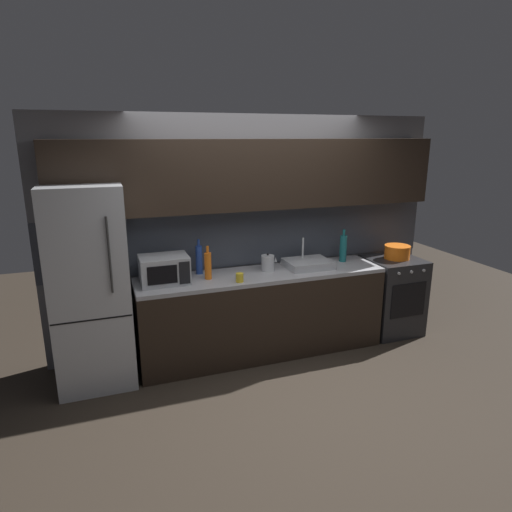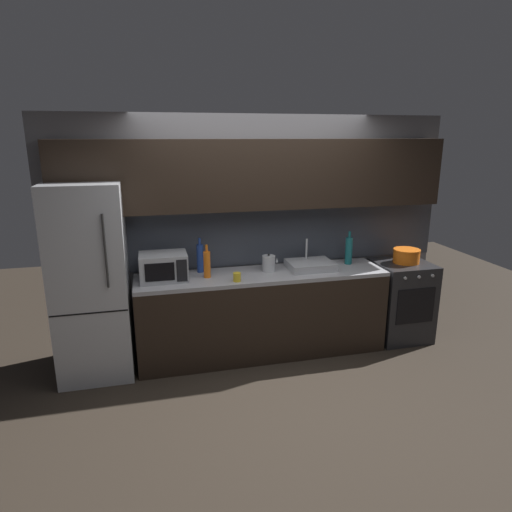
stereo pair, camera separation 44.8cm
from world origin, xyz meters
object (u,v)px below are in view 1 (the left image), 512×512
(kettle, at_px, (268,263))
(wine_bottle_orange, at_px, (208,265))
(refrigerator, at_px, (90,287))
(cooking_pot, at_px, (397,252))
(wine_bottle_blue, at_px, (199,259))
(mug_yellow, at_px, (240,278))
(microwave, at_px, (164,270))
(oven_range, at_px, (391,295))
(wine_bottle_teal, at_px, (343,248))

(kettle, height_order, wine_bottle_orange, wine_bottle_orange)
(refrigerator, xyz_separation_m, cooking_pot, (3.35, 0.00, 0.04))
(wine_bottle_blue, relative_size, mug_yellow, 4.12)
(refrigerator, height_order, wine_bottle_orange, refrigerator)
(wine_bottle_blue, bearing_deg, microwave, -155.02)
(microwave, relative_size, wine_bottle_blue, 1.26)
(microwave, bearing_deg, kettle, 1.81)
(wine_bottle_orange, distance_m, cooking_pot, 2.25)
(oven_range, xyz_separation_m, wine_bottle_orange, (-2.22, -0.00, 0.59))
(oven_range, height_order, wine_bottle_blue, wine_bottle_blue)
(kettle, xyz_separation_m, mug_yellow, (-0.39, -0.25, -0.04))
(wine_bottle_orange, height_order, mug_yellow, wine_bottle_orange)
(kettle, distance_m, cooking_pot, 1.59)
(oven_range, height_order, microwave, microwave)
(wine_bottle_orange, xyz_separation_m, cooking_pot, (2.25, 0.00, -0.06))
(wine_bottle_teal, xyz_separation_m, wine_bottle_orange, (-1.59, -0.11, -0.02))
(wine_bottle_orange, bearing_deg, wine_bottle_teal, 3.97)
(refrigerator, distance_m, cooking_pot, 3.35)
(oven_range, xyz_separation_m, microwave, (-2.64, 0.02, 0.58))
(oven_range, relative_size, wine_bottle_teal, 2.44)
(refrigerator, relative_size, oven_range, 2.09)
(microwave, relative_size, cooking_pot, 1.57)
(oven_range, xyz_separation_m, kettle, (-1.56, 0.05, 0.53))
(oven_range, height_order, wine_bottle_orange, wine_bottle_orange)
(wine_bottle_teal, height_order, wine_bottle_blue, wine_bottle_teal)
(oven_range, relative_size, cooking_pot, 3.07)
(refrigerator, height_order, kettle, refrigerator)
(wine_bottle_orange, bearing_deg, mug_yellow, -36.56)
(kettle, distance_m, wine_bottle_blue, 0.72)
(oven_range, relative_size, kettle, 4.68)
(microwave, distance_m, mug_yellow, 0.73)
(wine_bottle_blue, bearing_deg, mug_yellow, -51.83)
(wine_bottle_teal, xyz_separation_m, wine_bottle_blue, (-1.64, 0.09, -0.00))
(wine_bottle_orange, xyz_separation_m, mug_yellow, (0.27, -0.20, -0.10))
(mug_yellow, bearing_deg, cooking_pot, 5.75)
(kettle, xyz_separation_m, cooking_pot, (1.59, -0.05, -0.01))
(refrigerator, bearing_deg, kettle, 1.71)
(wine_bottle_blue, xyz_separation_m, mug_yellow, (0.31, -0.40, -0.11))
(refrigerator, relative_size, wine_bottle_blue, 5.14)
(refrigerator, relative_size, kettle, 9.78)
(oven_range, bearing_deg, kettle, 178.02)
(kettle, xyz_separation_m, wine_bottle_orange, (-0.66, -0.05, 0.05))
(wine_bottle_teal, relative_size, wine_bottle_orange, 1.09)
(wine_bottle_orange, relative_size, mug_yellow, 3.80)
(wine_bottle_teal, bearing_deg, wine_bottle_orange, -176.03)
(microwave, bearing_deg, oven_range, -0.43)
(refrigerator, distance_m, mug_yellow, 1.39)
(refrigerator, distance_m, wine_bottle_blue, 1.09)
(kettle, height_order, cooking_pot, kettle)
(wine_bottle_blue, distance_m, wine_bottle_orange, 0.20)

